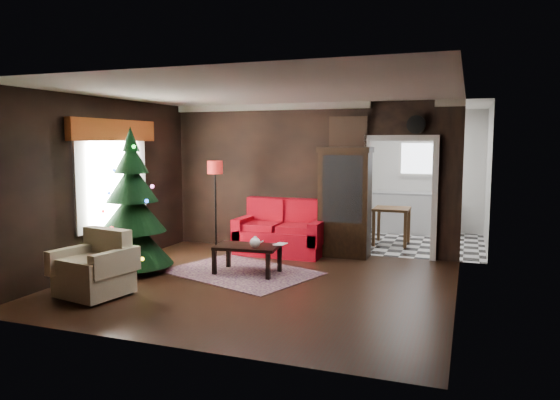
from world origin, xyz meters
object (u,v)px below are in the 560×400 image
(armchair, at_px, (94,263))
(wall_clock, at_px, (416,125))
(kitchen_table, at_px, (391,226))
(teapot, at_px, (255,242))
(curio_cabinet, at_px, (345,205))
(loveseat, at_px, (281,227))
(coffee_table, at_px, (247,259))
(floor_lamp, at_px, (216,209))
(christmas_tree, at_px, (133,207))

(armchair, distance_m, wall_clock, 5.70)
(kitchen_table, bearing_deg, teapot, -115.77)
(curio_cabinet, bearing_deg, loveseat, -169.17)
(loveseat, relative_size, curio_cabinet, 0.89)
(armchair, distance_m, coffee_table, 2.35)
(loveseat, xyz_separation_m, kitchen_table, (1.80, 1.65, -0.12))
(armchair, xyz_separation_m, teapot, (1.63, 1.71, 0.08))
(loveseat, xyz_separation_m, wall_clock, (2.35, 0.40, 1.88))
(curio_cabinet, distance_m, coffee_table, 2.23)
(floor_lamp, relative_size, armchair, 2.13)
(curio_cabinet, height_order, floor_lamp, curio_cabinet)
(curio_cabinet, distance_m, christmas_tree, 3.70)
(floor_lamp, xyz_separation_m, wall_clock, (3.52, 0.76, 1.55))
(christmas_tree, distance_m, kitchen_table, 5.18)
(curio_cabinet, height_order, kitchen_table, curio_cabinet)
(curio_cabinet, bearing_deg, kitchen_table, 65.56)
(christmas_tree, bearing_deg, kitchen_table, 45.83)
(christmas_tree, distance_m, teapot, 2.06)
(coffee_table, bearing_deg, teapot, -35.39)
(teapot, distance_m, kitchen_table, 3.71)
(teapot, bearing_deg, curio_cabinet, 63.26)
(curio_cabinet, distance_m, teapot, 2.18)
(wall_clock, bearing_deg, curio_cabinet, -171.47)
(christmas_tree, bearing_deg, loveseat, 48.83)
(curio_cabinet, relative_size, wall_clock, 5.94)
(loveseat, xyz_separation_m, teapot, (0.19, -1.69, 0.04))
(loveseat, bearing_deg, wall_clock, 9.66)
(armchair, xyz_separation_m, kitchen_table, (3.25, 5.05, -0.09))
(teapot, height_order, wall_clock, wall_clock)
(loveseat, height_order, curio_cabinet, curio_cabinet)
(floor_lamp, height_order, kitchen_table, floor_lamp)
(loveseat, height_order, armchair, loveseat)
(armchair, height_order, kitchen_table, armchair)
(armchair, bearing_deg, coffee_table, 62.94)
(wall_clock, distance_m, kitchen_table, 2.43)
(armchair, bearing_deg, wall_clock, 55.90)
(loveseat, relative_size, kitchen_table, 2.27)
(christmas_tree, distance_m, wall_clock, 4.98)
(christmas_tree, relative_size, armchair, 2.81)
(coffee_table, distance_m, kitchen_table, 3.68)
(loveseat, height_order, coffee_table, loveseat)
(wall_clock, relative_size, kitchen_table, 0.43)
(christmas_tree, xyz_separation_m, kitchen_table, (3.58, 3.69, -0.68))
(kitchen_table, bearing_deg, curio_cabinet, -114.44)
(coffee_table, height_order, wall_clock, wall_clock)
(loveseat, height_order, wall_clock, wall_clock)
(loveseat, bearing_deg, curio_cabinet, 10.83)
(christmas_tree, height_order, wall_clock, wall_clock)
(loveseat, distance_m, floor_lamp, 1.27)
(loveseat, xyz_separation_m, christmas_tree, (-1.78, -2.04, 0.55))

